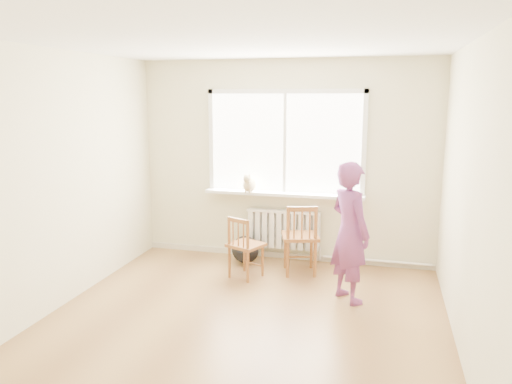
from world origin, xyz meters
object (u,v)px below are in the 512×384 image
Objects in this scene: cat at (249,184)px; chair_left at (244,247)px; chair_right at (301,239)px; backpack at (245,250)px; person at (350,232)px.

chair_left is at bearing -81.45° from cat.
cat is at bearing -42.36° from chair_right.
person is at bearing -32.08° from backpack.
cat is 1.09× the size of backpack.
cat is 0.89m from backpack.
backpack is (-1.43, 0.90, -0.59)m from person.
backpack is (-0.79, 0.23, -0.27)m from chair_right.
person reaches higher than chair_right.
person is at bearing -37.52° from cat.
chair_right reaches higher than chair_left.
cat is (-0.12, 0.69, 0.67)m from chair_left.
person is 3.81× the size of cat.
backpack is at bearing -98.25° from cat.
chair_right is at bearing 2.48° from person.
chair_left is 1.92× the size of cat.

